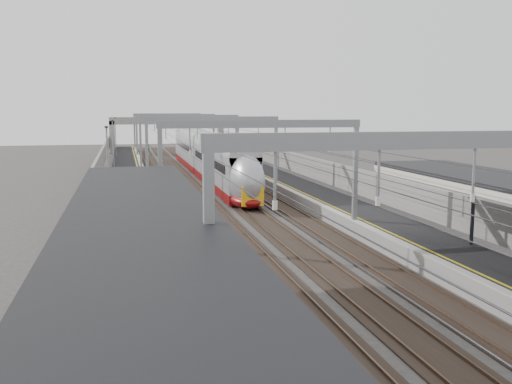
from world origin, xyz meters
TOP-DOWN VIEW (x-y plane):
  - platform_left at (-8.00, 45.00)m, footprint 4.00×120.00m
  - platform_right at (8.00, 45.00)m, footprint 4.00×120.00m
  - tracks at (0.00, 45.00)m, footprint 11.40×140.00m
  - overhead_line at (0.00, 51.62)m, footprint 13.00×140.00m
  - canopy_left at (-8.02, 2.99)m, footprint 4.40×30.00m
  - overbridge at (0.00, 100.00)m, footprint 22.00×2.20m
  - wall_left at (-11.20, 45.00)m, footprint 0.30×120.00m
  - wall_right at (11.20, 45.00)m, footprint 0.30×120.00m
  - train at (1.50, 55.68)m, footprint 2.88×52.54m
  - signal_green at (-5.20, 66.36)m, footprint 0.32×0.32m
  - signal_red_near at (3.20, 71.69)m, footprint 0.32×0.32m
  - signal_red_far at (5.40, 73.03)m, footprint 0.32×0.32m

SIDE VIEW (x-z plane):
  - tracks at x=0.00m, z-range -0.05..0.15m
  - platform_left at x=-8.00m, z-range 0.00..1.00m
  - platform_right at x=8.00m, z-range 0.00..1.00m
  - wall_left at x=-11.20m, z-range 0.00..3.20m
  - wall_right at x=11.20m, z-range 0.00..3.20m
  - train at x=1.50m, z-range -0.05..4.50m
  - signal_green at x=-5.20m, z-range 0.68..4.15m
  - signal_red_near at x=3.20m, z-range 0.68..4.15m
  - signal_red_far at x=5.40m, z-range 0.68..4.15m
  - canopy_left at x=-8.02m, z-range 2.97..7.21m
  - overbridge at x=0.00m, z-range 1.86..8.76m
  - overhead_line at x=0.00m, z-range 2.84..9.44m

